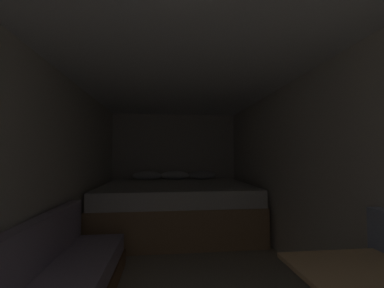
{
  "coord_description": "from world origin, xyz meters",
  "views": [
    {
      "loc": [
        -0.19,
        -0.41,
        1.27
      ],
      "look_at": [
        0.14,
        2.57,
        1.42
      ],
      "focal_mm": 22.23,
      "sensor_mm": 36.0,
      "label": 1
    }
  ],
  "objects": [
    {
      "name": "ceiling_slab",
      "position": [
        0.0,
        2.02,
        2.17
      ],
      "size": [
        2.68,
        5.22,
        0.05
      ],
      "primitive_type": "cube",
      "color": "white",
      "rests_on": "wall_left"
    },
    {
      "name": "wall_right",
      "position": [
        1.31,
        2.02,
        1.07
      ],
      "size": [
        0.05,
        5.22,
        2.15
      ],
      "primitive_type": "cube",
      "color": "beige",
      "rests_on": "ground"
    },
    {
      "name": "wall_left",
      "position": [
        -1.31,
        2.02,
        1.07
      ],
      "size": [
        0.05,
        5.22,
        2.15
      ],
      "primitive_type": "cube",
      "color": "beige",
      "rests_on": "ground"
    },
    {
      "name": "ground_plane",
      "position": [
        0.0,
        2.02,
        0.0
      ],
      "size": [
        7.22,
        7.22,
        0.0
      ],
      "primitive_type": "plane",
      "color": "#A39984"
    },
    {
      "name": "wall_back",
      "position": [
        0.0,
        4.66,
        1.07
      ],
      "size": [
        2.68,
        0.05,
        2.15
      ],
      "primitive_type": "cube",
      "color": "beige",
      "rests_on": "ground"
    },
    {
      "name": "bed",
      "position": [
        0.0,
        3.67,
        0.4
      ],
      "size": [
        2.46,
        1.86,
        0.96
      ],
      "color": "tan",
      "rests_on": "ground"
    }
  ]
}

